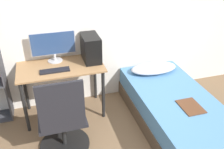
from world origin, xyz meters
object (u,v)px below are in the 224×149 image
(bed, at_px, (175,111))
(monitor, at_px, (53,45))
(office_chair, at_px, (63,124))
(pc_tower, at_px, (91,48))
(keyboard, at_px, (55,71))

(bed, height_order, monitor, monitor)
(monitor, bearing_deg, office_chair, -92.60)
(bed, height_order, pc_tower, pc_tower)
(bed, bearing_deg, office_chair, -178.47)
(bed, relative_size, monitor, 3.31)
(office_chair, bearing_deg, keyboard, 89.19)
(office_chair, bearing_deg, bed, 1.53)
(office_chair, xyz_separation_m, pc_tower, (0.51, 0.79, 0.54))
(office_chair, distance_m, monitor, 1.08)
(monitor, relative_size, pc_tower, 1.49)
(pc_tower, bearing_deg, office_chair, -123.02)
(monitor, height_order, pc_tower, monitor)
(pc_tower, bearing_deg, keyboard, -158.94)
(office_chair, xyz_separation_m, keyboard, (0.01, 0.60, 0.37))
(office_chair, height_order, keyboard, office_chair)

